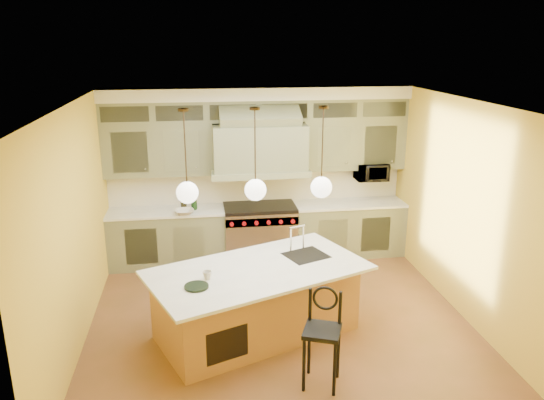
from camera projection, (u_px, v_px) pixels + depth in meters
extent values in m
plane|color=brown|center=(280.00, 321.00, 7.12)|extent=(5.00, 5.00, 0.00)
plane|color=white|center=(281.00, 104.00, 6.28)|extent=(5.00, 5.00, 0.00)
plane|color=yellow|center=(257.00, 172.00, 9.07)|extent=(5.00, 0.00, 5.00)
plane|color=yellow|center=(328.00, 318.00, 4.34)|extent=(5.00, 0.00, 5.00)
plane|color=yellow|center=(75.00, 229.00, 6.36)|extent=(0.00, 5.00, 5.00)
plane|color=yellow|center=(465.00, 210.00, 7.05)|extent=(0.00, 5.00, 5.00)
cube|color=#787B5B|center=(168.00, 238.00, 8.84)|extent=(1.90, 0.65, 0.90)
cube|color=#787B5B|center=(348.00, 229.00, 9.27)|extent=(1.90, 0.65, 0.90)
cube|color=white|center=(166.00, 211.00, 8.70)|extent=(1.90, 0.68, 0.04)
cube|color=white|center=(349.00, 203.00, 9.13)|extent=(1.90, 0.68, 0.04)
cube|color=silver|center=(257.00, 185.00, 9.12)|extent=(5.00, 0.04, 0.56)
cube|color=#787B5B|center=(158.00, 150.00, 8.54)|extent=(1.75, 0.35, 0.85)
cube|color=#787B5B|center=(353.00, 144.00, 8.99)|extent=(1.75, 0.35, 0.85)
cube|color=#787B5B|center=(259.00, 147.00, 8.59)|extent=(1.50, 0.70, 0.75)
cube|color=gray|center=(259.00, 171.00, 8.71)|extent=(1.60, 0.76, 0.10)
cube|color=#333833|center=(258.00, 110.00, 8.59)|extent=(5.00, 0.35, 0.35)
cube|color=white|center=(258.00, 93.00, 8.49)|extent=(5.00, 0.47, 0.20)
cube|color=silver|center=(260.00, 234.00, 9.03)|extent=(1.20, 0.70, 0.90)
cube|color=black|center=(260.00, 207.00, 8.89)|extent=(1.20, 0.70, 0.06)
cube|color=silver|center=(262.00, 222.00, 8.63)|extent=(1.20, 0.06, 0.14)
cube|color=#AA7A3C|center=(257.00, 302.00, 6.71)|extent=(2.66, 1.96, 0.88)
cube|color=white|center=(258.00, 270.00, 6.54)|extent=(2.98, 2.29, 0.04)
cube|color=black|center=(306.00, 257.00, 6.94)|extent=(0.65, 0.62, 0.05)
cylinder|color=black|center=(304.00, 365.00, 5.62)|extent=(0.04, 0.04, 0.63)
cylinder|color=black|center=(335.00, 369.00, 5.55)|extent=(0.04, 0.04, 0.63)
cylinder|color=black|center=(309.00, 348.00, 5.93)|extent=(0.04, 0.04, 0.63)
cylinder|color=black|center=(338.00, 352.00, 5.85)|extent=(0.04, 0.04, 0.63)
cube|color=black|center=(322.00, 331.00, 5.64)|extent=(0.50, 0.50, 0.05)
torus|color=black|center=(325.00, 298.00, 5.70)|extent=(0.27, 0.13, 0.28)
imported|color=black|center=(371.00, 172.00, 9.10)|extent=(0.54, 0.37, 0.30)
imported|color=#153414|center=(194.00, 202.00, 8.70)|extent=(0.11, 0.11, 0.27)
imported|color=black|center=(184.00, 204.00, 8.69)|extent=(0.10, 0.11, 0.21)
imported|color=silver|center=(184.00, 212.00, 8.49)|extent=(0.34, 0.34, 0.07)
imported|color=beige|center=(207.00, 275.00, 6.24)|extent=(0.11, 0.11, 0.10)
cylinder|color=#2D2319|center=(183.00, 110.00, 5.89)|extent=(0.12, 0.12, 0.03)
cylinder|color=#2D2319|center=(185.00, 149.00, 6.02)|extent=(0.02, 0.02, 0.93)
sphere|color=white|center=(187.00, 193.00, 6.17)|extent=(0.26, 0.26, 0.26)
cylinder|color=#2D2319|center=(255.00, 108.00, 6.00)|extent=(0.12, 0.12, 0.03)
cylinder|color=#2D2319|center=(255.00, 147.00, 6.13)|extent=(0.02, 0.02, 0.93)
sphere|color=white|center=(255.00, 190.00, 6.28)|extent=(0.26, 0.26, 0.26)
cylinder|color=#2D2319|center=(324.00, 107.00, 6.11)|extent=(0.12, 0.12, 0.03)
cylinder|color=#2D2319|center=(322.00, 145.00, 6.24)|extent=(0.02, 0.02, 0.93)
sphere|color=white|center=(321.00, 187.00, 6.39)|extent=(0.26, 0.26, 0.26)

